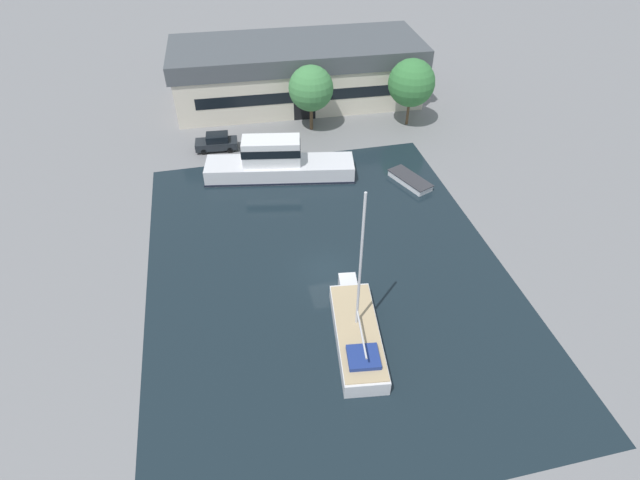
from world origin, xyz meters
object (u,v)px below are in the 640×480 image
motor_cruiser (277,163)px  small_dinghy (410,180)px  quay_tree_by_water (411,83)px  sailboat_moored (357,333)px  parked_car (217,142)px  warehouse_building (297,72)px  quay_tree_near_building (311,88)px

motor_cruiser → small_dinghy: size_ratio=2.97×
quay_tree_by_water → sailboat_moored: sailboat_moored is taller
motor_cruiser → parked_car: bearing=50.1°
parked_car → sailboat_moored: sailboat_moored is taller
warehouse_building → parked_car: warehouse_building is taller
quay_tree_by_water → motor_cruiser: quay_tree_by_water is taller
quay_tree_near_building → small_dinghy: 14.63m
warehouse_building → parked_car: 14.40m
warehouse_building → quay_tree_by_water: (10.53, -8.76, 1.29)m
warehouse_building → parked_car: bearing=-133.6°
quay_tree_near_building → parked_car: (-10.22, -2.26, -3.75)m
parked_car → sailboat_moored: 27.39m
quay_tree_near_building → parked_car: bearing=-167.6°
parked_car → warehouse_building: bearing=-41.4°
small_dinghy → quay_tree_near_building: bearing=96.6°
quay_tree_near_building → sailboat_moored: size_ratio=0.61×
quay_tree_near_building → quay_tree_by_water: (10.48, -1.16, 0.10)m
warehouse_building → parked_car: (-10.18, -9.86, -2.56)m
parked_car → small_dinghy: 19.70m
quay_tree_by_water → parked_car: size_ratio=1.67×
sailboat_moored → motor_cruiser: (-2.00, 20.19, 0.72)m
quay_tree_near_building → small_dinghy: size_ratio=1.45×
warehouse_building → small_dinghy: warehouse_building is taller
small_dinghy → warehouse_building: bearing=86.7°
warehouse_building → motor_cruiser: bearing=-104.8°
warehouse_building → quay_tree_near_building: size_ratio=4.15×
sailboat_moored → parked_car: bearing=112.7°
quay_tree_by_water → sailboat_moored: bearing=-116.1°
parked_car → sailboat_moored: (7.23, -26.42, -0.17)m
quay_tree_near_building → quay_tree_by_water: size_ratio=0.97×
sailboat_moored → motor_cruiser: bearing=103.0°
quay_tree_by_water → small_dinghy: bearing=-108.7°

